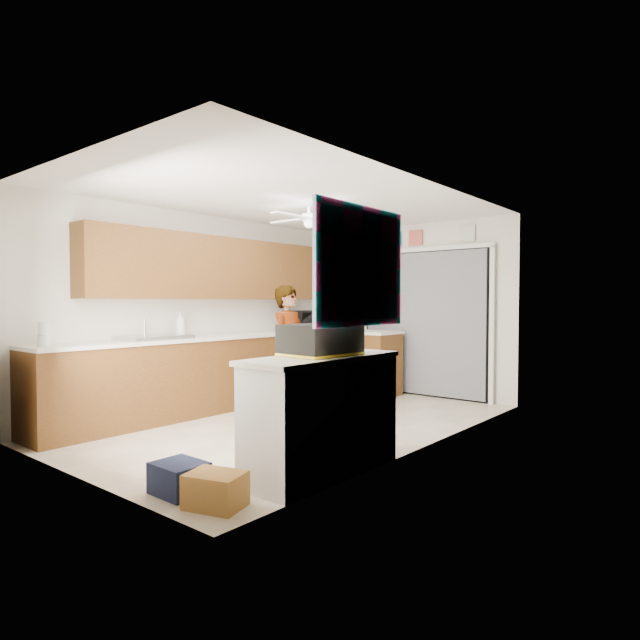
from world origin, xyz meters
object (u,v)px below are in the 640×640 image
Objects in this scene: navy_crate at (179,478)px; dog at (354,390)px; soap_bottle at (180,324)px; suitcase at (321,340)px; microwave at (303,320)px; cardboard_box at (216,490)px; man at (289,350)px; paper_towel_roll at (44,334)px.

navy_crate is 3.57m from dog.
soap_bottle is 0.55× the size of suitcase.
cardboard_box is (2.48, -3.69, -0.97)m from microwave.
man is 3.03× the size of dog.
cardboard_box is at bearing -0.75° from paper_towel_roll.
navy_crate is at bearing -0.88° from paper_towel_roll.
soap_bottle is 2.99m from navy_crate.
soap_bottle reaches higher than cardboard_box.
cardboard_box is at bearing -89.97° from suitcase.
microwave reaches higher than paper_towel_roll.
soap_bottle is at bearing 144.00° from navy_crate.
microwave is at bearing 27.80° from man.
man reaches higher than dog.
suitcase is (2.75, -0.65, -0.03)m from soap_bottle.
soap_bottle is 0.85× the size of cardboard_box.
paper_towel_roll is 2.88m from suitcase.
microwave is at bearing 84.41° from soap_bottle.
microwave is 2.31× the size of paper_towel_roll.
man is (0.87, -1.24, -0.31)m from microwave.
microwave is 0.92× the size of suitcase.
paper_towel_roll is 0.62× the size of cardboard_box.
soap_bottle reaches higher than paper_towel_roll.
suitcase is at bearing 65.06° from navy_crate.
cardboard_box is 3.01m from man.
suitcase is at bearing 86.04° from cardboard_box.
soap_bottle is 1.37m from man.
man is at bearing 116.24° from navy_crate.
suitcase is at bearing -83.63° from dog.
navy_crate is at bearing -161.07° from man.
paper_towel_roll is at bearing 179.12° from navy_crate.
paper_towel_roll is 0.15× the size of man.
dog is (-0.97, 3.44, 0.09)m from navy_crate.
microwave reaches higher than dog.
soap_bottle reaches higher than suitcase.
paper_towel_roll is (0.04, -1.62, -0.04)m from soap_bottle.
suitcase is 1.59× the size of navy_crate.
soap_bottle reaches higher than microwave.
navy_crate is 2.81m from man.
navy_crate is (2.08, -3.69, -0.98)m from microwave.
cardboard_box is (-0.07, -1.01, -0.95)m from suitcase.
dog is (1.31, 1.78, -0.89)m from soap_bottle.
dog is at bearing 69.55° from paper_towel_roll.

